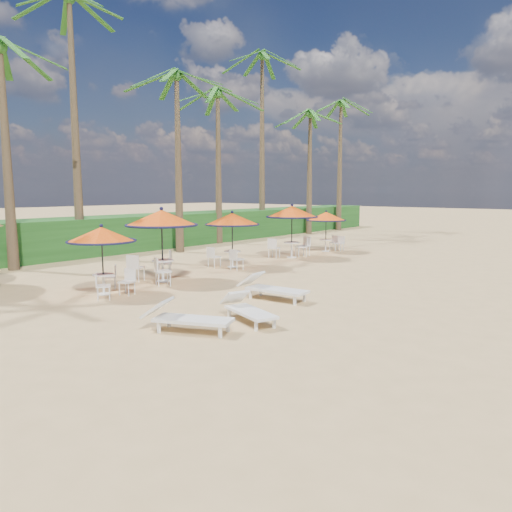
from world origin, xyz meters
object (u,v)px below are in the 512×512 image
(station_2, at_px, (231,224))
(lounger_far, at_px, (270,287))
(station_1, at_px, (160,227))
(lounger_near, at_px, (184,317))
(station_3, at_px, (292,218))
(station_0, at_px, (104,243))
(station_4, at_px, (327,220))
(lounger_mid, at_px, (247,308))

(station_2, relative_size, lounger_far, 1.07)
(station_1, bearing_deg, lounger_near, -35.49)
(station_1, bearing_deg, station_3, 90.50)
(station_3, distance_m, lounger_far, 9.21)
(station_3, relative_size, lounger_far, 1.17)
(station_0, xyz_separation_m, lounger_near, (4.85, -1.22, -1.23))
(lounger_near, bearing_deg, station_4, 85.65)
(lounger_near, xyz_separation_m, lounger_far, (-0.56, 3.86, 0.01))
(station_0, relative_size, station_1, 0.83)
(lounger_near, bearing_deg, station_2, 101.64)
(station_0, xyz_separation_m, lounger_far, (4.29, 2.64, -1.21))
(station_0, relative_size, lounger_mid, 1.08)
(station_0, relative_size, station_4, 1.01)
(lounger_mid, relative_size, lounger_far, 0.91)
(lounger_near, xyz_separation_m, lounger_mid, (0.49, 1.57, -0.02))
(station_4, height_order, lounger_mid, station_4)
(station_2, distance_m, station_4, 7.10)
(station_2, bearing_deg, station_1, -86.58)
(station_0, relative_size, lounger_near, 1.01)
(station_2, xyz_separation_m, lounger_far, (4.89, -3.73, -1.41))
(station_0, bearing_deg, lounger_far, 31.62)
(station_1, bearing_deg, lounger_mid, -20.64)
(station_0, height_order, lounger_mid, station_0)
(station_4, xyz_separation_m, lounger_near, (5.25, -14.69, -1.28))
(station_3, relative_size, lounger_mid, 1.27)
(station_2, bearing_deg, station_0, -84.61)
(station_2, relative_size, lounger_near, 1.09)
(station_0, distance_m, lounger_near, 5.15)
(station_3, xyz_separation_m, lounger_mid, (5.78, -10.05, -1.53))
(lounger_near, distance_m, lounger_mid, 1.65)
(station_2, xyz_separation_m, lounger_near, (5.45, -7.59, -1.43))
(station_2, distance_m, lounger_far, 6.32)
(station_3, distance_m, lounger_near, 12.85)
(station_2, bearing_deg, lounger_mid, -45.40)
(station_2, relative_size, station_4, 1.09)
(lounger_near, bearing_deg, station_0, 141.86)
(station_2, bearing_deg, station_3, 87.69)
(station_1, relative_size, station_4, 1.22)
(station_0, height_order, station_2, station_2)
(lounger_mid, bearing_deg, station_1, 179.83)
(station_4, relative_size, lounger_near, 1.00)
(station_1, height_order, station_3, station_1)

